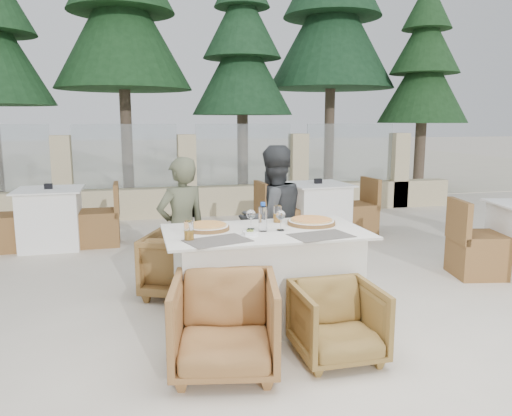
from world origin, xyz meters
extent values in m
plane|color=silver|center=(0.00, 0.00, 0.00)|extent=(80.00, 80.00, 0.00)
cube|color=beige|center=(0.00, 14.00, 0.01)|extent=(30.00, 16.00, 0.01)
cone|color=#1D4621|center=(-1.00, 7.50, 3.25)|extent=(2.86, 2.86, 6.50)
cone|color=#1D4425|center=(1.50, 7.20, 2.50)|extent=(2.20, 2.20, 5.00)
cone|color=#1B4225|center=(3.80, 7.80, 3.40)|extent=(2.99, 2.99, 6.80)
cone|color=#1F451F|center=(5.50, 6.50, 2.25)|extent=(1.98, 1.98, 4.50)
cube|color=#5D5750|center=(-0.31, -0.23, 0.77)|extent=(0.52, 0.42, 0.00)
cube|color=#5A544D|center=(0.48, -0.26, 0.77)|extent=(0.50, 0.38, 0.00)
cylinder|color=orange|center=(-0.33, 0.16, 0.79)|extent=(0.40, 0.40, 0.05)
cylinder|color=#DC5D1E|center=(0.55, 0.16, 0.80)|extent=(0.51, 0.51, 0.05)
cylinder|color=#A0B5D2|center=(0.09, 0.01, 0.89)|extent=(0.08, 0.08, 0.23)
cylinder|color=orange|center=(-0.51, -0.16, 0.84)|extent=(0.08, 0.08, 0.14)
cylinder|color=orange|center=(0.30, 0.31, 0.84)|extent=(0.10, 0.10, 0.14)
imported|color=olive|center=(-0.49, 0.85, 0.30)|extent=(0.85, 0.86, 0.60)
imported|color=brown|center=(0.42, 0.61, 0.29)|extent=(0.66, 0.68, 0.58)
imported|color=olive|center=(-0.35, -0.69, 0.32)|extent=(0.80, 0.82, 0.64)
imported|color=olive|center=(0.44, -0.71, 0.26)|extent=(0.57, 0.58, 0.53)
imported|color=#50543D|center=(-0.48, 0.71, 0.66)|extent=(0.57, 0.48, 1.32)
imported|color=#333538|center=(0.37, 0.71, 0.71)|extent=(0.81, 0.70, 1.41)
camera|label=1|loc=(-0.89, -3.73, 1.64)|focal=35.00mm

